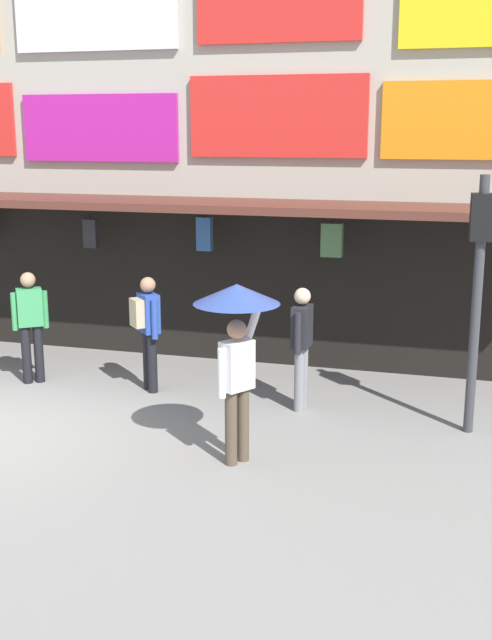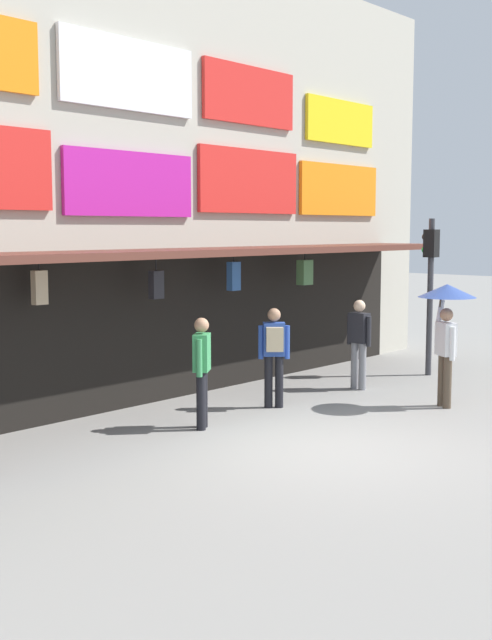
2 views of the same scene
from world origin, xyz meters
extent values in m
plane|color=gray|center=(0.00, 0.00, 0.00)|extent=(80.00, 80.00, 0.00)
cube|color=#B2AD9E|center=(0.00, 4.60, 4.00)|extent=(18.00, 1.20, 8.00)
cube|color=#592D23|center=(0.00, 3.30, 2.60)|extent=(15.30, 1.40, 0.12)
cube|color=white|center=(0.00, 3.95, 5.48)|extent=(2.75, 0.08, 1.15)
cube|color=red|center=(2.95, 3.95, 5.49)|extent=(2.50, 0.08, 1.08)
cube|color=yellow|center=(5.90, 3.95, 5.28)|extent=(2.38, 0.08, 0.93)
cube|color=#B71E93|center=(0.00, 3.95, 3.73)|extent=(2.69, 0.08, 1.06)
cube|color=red|center=(2.95, 3.95, 3.90)|extent=(2.75, 0.08, 1.21)
cube|color=orange|center=(5.90, 3.95, 3.83)|extent=(2.76, 0.08, 1.10)
cylinder|color=black|center=(-2.03, 3.62, 2.47)|extent=(0.02, 0.02, 0.15)
cube|color=tan|center=(-2.03, 3.62, 2.15)|extent=(0.21, 0.13, 0.50)
cylinder|color=black|center=(0.04, 3.40, 2.43)|extent=(0.02, 0.02, 0.22)
cube|color=#232328|center=(0.04, 3.40, 2.09)|extent=(0.22, 0.13, 0.45)
cylinder|color=black|center=(1.94, 3.44, 2.47)|extent=(0.02, 0.02, 0.14)
cube|color=#2D5693|center=(1.94, 3.44, 2.15)|extent=(0.23, 0.14, 0.51)
cylinder|color=black|center=(3.94, 3.37, 2.46)|extent=(0.02, 0.02, 0.16)
cube|color=#477042|center=(3.94, 3.37, 2.14)|extent=(0.31, 0.18, 0.49)
cube|color=black|center=(0.00, 3.98, 1.25)|extent=(15.30, 0.04, 2.50)
cylinder|color=#38383D|center=(6.00, 1.74, 1.60)|extent=(0.12, 0.12, 3.20)
cube|color=black|center=(6.00, 1.74, 2.70)|extent=(0.30, 0.26, 0.56)
sphere|color=black|center=(5.99, 1.87, 2.83)|extent=(0.15, 0.15, 0.15)
sphere|color=#19DB3D|center=(5.99, 1.87, 2.57)|extent=(0.15, 0.15, 0.15)
cylinder|color=brown|center=(3.42, -0.05, 0.44)|extent=(0.14, 0.14, 0.88)
cylinder|color=brown|center=(3.52, 0.10, 0.44)|extent=(0.14, 0.14, 0.88)
cube|color=white|center=(3.47, 0.02, 1.16)|extent=(0.38, 0.42, 0.56)
sphere|color=#A87A5B|center=(3.47, 0.02, 1.57)|extent=(0.22, 0.22, 0.22)
cylinder|color=white|center=(3.36, -0.16, 1.11)|extent=(0.09, 0.09, 0.56)
cylinder|color=white|center=(3.59, 0.21, 1.56)|extent=(0.23, 0.09, 0.48)
cylinder|color=#4C3823|center=(3.59, 0.21, 1.67)|extent=(0.02, 0.02, 0.55)
cone|color=#334C99|center=(3.47, 0.02, 1.97)|extent=(0.96, 0.96, 0.22)
cylinder|color=gray|center=(3.80, 2.07, 0.44)|extent=(0.14, 0.14, 0.88)
cylinder|color=gray|center=(3.79, 1.89, 0.44)|extent=(0.14, 0.14, 0.88)
cube|color=#232328|center=(3.80, 1.98, 1.16)|extent=(0.23, 0.37, 0.56)
sphere|color=beige|center=(3.80, 1.98, 1.57)|extent=(0.22, 0.22, 0.22)
cylinder|color=#232328|center=(3.81, 2.20, 1.11)|extent=(0.09, 0.09, 0.56)
cylinder|color=#232328|center=(3.79, 1.76, 1.11)|extent=(0.09, 0.09, 0.56)
cylinder|color=black|center=(-0.23, 2.07, 0.44)|extent=(0.14, 0.14, 0.88)
cylinder|color=black|center=(-0.38, 1.97, 0.44)|extent=(0.14, 0.14, 0.88)
cube|color=#388E51|center=(-0.31, 2.02, 1.16)|extent=(0.42, 0.39, 0.56)
sphere|color=#A87A5B|center=(-0.31, 2.02, 1.57)|extent=(0.22, 0.22, 0.22)
cylinder|color=#388E51|center=(-0.13, 2.15, 1.11)|extent=(0.09, 0.09, 0.56)
cylinder|color=#388E51|center=(-0.49, 1.90, 1.11)|extent=(0.09, 0.09, 0.56)
cylinder|color=black|center=(1.47, 2.21, 0.44)|extent=(0.14, 0.14, 0.88)
cylinder|color=black|center=(1.59, 2.08, 0.44)|extent=(0.14, 0.14, 0.88)
cube|color=#28479E|center=(1.53, 2.15, 1.16)|extent=(0.41, 0.41, 0.56)
sphere|color=#A87A5B|center=(1.53, 2.15, 1.57)|extent=(0.22, 0.22, 0.22)
cylinder|color=#28479E|center=(1.38, 2.31, 1.11)|extent=(0.09, 0.09, 0.56)
cylinder|color=#28479E|center=(1.68, 1.99, 1.11)|extent=(0.09, 0.09, 0.56)
cube|color=tan|center=(1.41, 2.04, 1.18)|extent=(0.31, 0.31, 0.40)
camera|label=1|loc=(5.91, -8.16, 3.74)|focal=44.96mm
camera|label=2|loc=(-8.82, -6.47, 3.00)|focal=45.70mm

